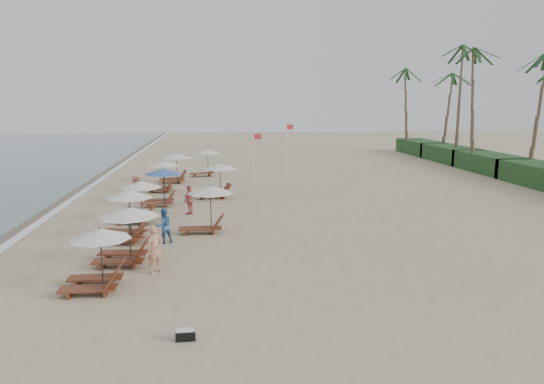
{
  "coord_description": "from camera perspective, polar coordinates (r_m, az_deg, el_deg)",
  "views": [
    {
      "loc": [
        -2.01,
        -19.12,
        6.25
      ],
      "look_at": [
        1.0,
        7.51,
        1.3
      ],
      "focal_mm": 32.87,
      "sensor_mm": 36.0,
      "label": 1
    }
  ],
  "objects": [
    {
      "name": "duffel_bag",
      "position": [
        13.88,
        -9.87,
        -15.79
      ],
      "size": [
        0.53,
        0.28,
        0.29
      ],
      "color": "black",
      "rests_on": "ground"
    },
    {
      "name": "beachgoer_far_b",
      "position": [
        32.47,
        -15.3,
        0.46
      ],
      "size": [
        0.94,
        0.92,
        1.63
      ],
      "primitive_type": "imported",
      "rotation": [
        0.0,
        0.0,
        0.74
      ],
      "color": "#B67363",
      "rests_on": "ground"
    },
    {
      "name": "beachgoer_near",
      "position": [
        18.79,
        -13.23,
        -6.39
      ],
      "size": [
        0.78,
        0.74,
        1.79
      ],
      "primitive_type": "imported",
      "rotation": [
        0.0,
        0.0,
        0.66
      ],
      "color": "tan",
      "rests_on": "ground"
    },
    {
      "name": "foam_line",
      "position": [
        31.17,
        -23.46,
        -1.96
      ],
      "size": [
        0.5,
        140.0,
        0.02
      ],
      "primitive_type": "cube",
      "color": "white",
      "rests_on": "ground"
    },
    {
      "name": "lounger_station_1",
      "position": [
        20.11,
        -16.59,
        -4.65
      ],
      "size": [
        2.62,
        2.37,
        2.2
      ],
      "color": "brown",
      "rests_on": "ground"
    },
    {
      "name": "lounger_station_4",
      "position": [
        30.6,
        -12.64,
        0.73
      ],
      "size": [
        2.48,
        2.28,
        2.25
      ],
      "color": "brown",
      "rests_on": "ground"
    },
    {
      "name": "wet_sand_band",
      "position": [
        31.58,
        -25.72,
        -2.0
      ],
      "size": [
        3.2,
        140.0,
        0.01
      ],
      "primitive_type": "cube",
      "color": "#6B5E4C",
      "rests_on": "ground"
    },
    {
      "name": "ground",
      "position": [
        20.22,
        -0.43,
        -7.55
      ],
      "size": [
        160.0,
        160.0,
        0.0
      ],
      "primitive_type": "plane",
      "color": "tan",
      "rests_on": "ground"
    },
    {
      "name": "lounger_station_3",
      "position": [
        26.78,
        -15.22,
        -1.03
      ],
      "size": [
        2.55,
        2.2,
        2.14
      ],
      "color": "brown",
      "rests_on": "ground"
    },
    {
      "name": "flag_pole_near",
      "position": [
        36.06,
        -2.04,
        4.14
      ],
      "size": [
        0.59,
        0.08,
        4.09
      ],
      "color": "silver",
      "rests_on": "ground"
    },
    {
      "name": "lounger_station_5",
      "position": [
        35.28,
        -12.52,
        1.91
      ],
      "size": [
        2.41,
        2.18,
        2.14
      ],
      "color": "brown",
      "rests_on": "ground"
    },
    {
      "name": "inland_station_0",
      "position": [
        23.88,
        -7.58,
        -1.48
      ],
      "size": [
        2.73,
        2.24,
        2.22
      ],
      "color": "brown",
      "rests_on": "ground"
    },
    {
      "name": "beachgoer_mid_a",
      "position": [
        22.58,
        -12.3,
        -3.79
      ],
      "size": [
        0.96,
        0.89,
        1.57
      ],
      "primitive_type": "imported",
      "rotation": [
        0.0,
        0.0,
        3.65
      ],
      "color": "#3562A0",
      "rests_on": "ground"
    },
    {
      "name": "lounger_station_6",
      "position": [
        38.94,
        -11.17,
        2.79
      ],
      "size": [
        2.68,
        2.41,
        2.25
      ],
      "color": "brown",
      "rests_on": "ground"
    },
    {
      "name": "inland_station_2",
      "position": [
        41.9,
        -7.67,
        3.65
      ],
      "size": [
        2.77,
        2.24,
        2.22
      ],
      "color": "brown",
      "rests_on": "ground"
    },
    {
      "name": "flag_pole_far",
      "position": [
        40.51,
        1.7,
        5.17
      ],
      "size": [
        0.6,
        0.08,
        4.53
      ],
      "color": "silver",
      "rests_on": "ground"
    },
    {
      "name": "lounger_station_2",
      "position": [
        23.36,
        -16.6,
        -2.92
      ],
      "size": [
        2.65,
        2.46,
        2.31
      ],
      "color": "brown",
      "rests_on": "ground"
    },
    {
      "name": "beachgoer_far_a",
      "position": [
        27.97,
        -9.4,
        -0.88
      ],
      "size": [
        0.86,
        1.02,
        1.64
      ],
      "primitive_type": "imported",
      "rotation": [
        0.0,
        0.0,
        4.13
      ],
      "color": "#C6574F",
      "rests_on": "ground"
    },
    {
      "name": "lounger_station_0",
      "position": [
        17.66,
        -19.62,
        -7.32
      ],
      "size": [
        2.38,
        2.05,
        2.1
      ],
      "color": "brown",
      "rests_on": "ground"
    },
    {
      "name": "inland_station_1",
      "position": [
        32.25,
        -6.4,
        1.55
      ],
      "size": [
        2.87,
        2.25,
        2.22
      ],
      "color": "brown",
      "rests_on": "ground"
    }
  ]
}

